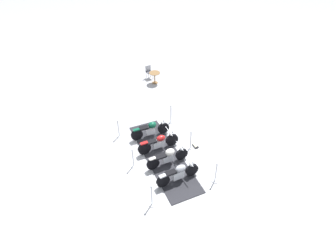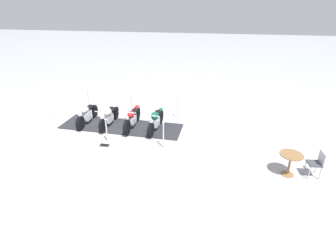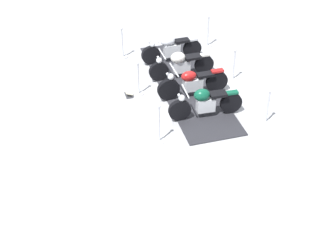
# 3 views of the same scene
# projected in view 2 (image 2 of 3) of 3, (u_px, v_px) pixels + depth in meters

# --- Properties ---
(ground_plane) EXTENTS (80.00, 80.00, 0.00)m
(ground_plane) POSITION_uv_depth(u_px,v_px,m) (121.00, 127.00, 12.03)
(ground_plane) COLOR #B2B2B7
(display_platform) EXTENTS (5.51, 1.76, 0.03)m
(display_platform) POSITION_uv_depth(u_px,v_px,m) (121.00, 126.00, 12.02)
(display_platform) COLOR #28282D
(display_platform) RESTS_ON ground_plane
(motorcycle_chrome) EXTENTS (0.64, 2.02, 0.89)m
(motorcycle_chrome) POSITION_uv_depth(u_px,v_px,m) (87.00, 115.00, 12.14)
(motorcycle_chrome) COLOR black
(motorcycle_chrome) RESTS_ON display_platform
(motorcycle_cream) EXTENTS (0.69, 2.07, 0.90)m
(motorcycle_cream) POSITION_uv_depth(u_px,v_px,m) (109.00, 116.00, 11.91)
(motorcycle_cream) COLOR black
(motorcycle_cream) RESTS_ON display_platform
(motorcycle_maroon) EXTENTS (0.77, 2.12, 0.95)m
(motorcycle_maroon) POSITION_uv_depth(u_px,v_px,m) (132.00, 119.00, 11.72)
(motorcycle_maroon) COLOR black
(motorcycle_maroon) RESTS_ON display_platform
(motorcycle_forest) EXTENTS (0.67, 2.07, 0.90)m
(motorcycle_forest) POSITION_uv_depth(u_px,v_px,m) (156.00, 120.00, 11.49)
(motorcycle_forest) COLOR black
(motorcycle_forest) RESTS_ON display_platform
(stanchion_right_front) EXTENTS (0.31, 0.31, 1.08)m
(stanchion_right_front) POSITION_uv_depth(u_px,v_px,m) (55.00, 129.00, 11.01)
(stanchion_right_front) COLOR silver
(stanchion_right_front) RESTS_ON ground_plane
(stanchion_left_front) EXTENTS (0.32, 0.32, 1.12)m
(stanchion_left_front) POSITION_uv_depth(u_px,v_px,m) (89.00, 104.00, 13.65)
(stanchion_left_front) COLOR silver
(stanchion_left_front) RESTS_ON ground_plane
(stanchion_right_mid) EXTENTS (0.28, 0.28, 1.05)m
(stanchion_right_mid) POSITION_uv_depth(u_px,v_px,m) (107.00, 134.00, 10.55)
(stanchion_right_mid) COLOR silver
(stanchion_right_mid) RESTS_ON ground_plane
(stanchion_left_mid) EXTENTS (0.31, 0.31, 1.05)m
(stanchion_left_mid) POSITION_uv_depth(u_px,v_px,m) (132.00, 108.00, 13.21)
(stanchion_left_mid) COLOR silver
(stanchion_left_mid) RESTS_ON ground_plane
(stanchion_right_rear) EXTENTS (0.32, 0.32, 1.13)m
(stanchion_right_rear) POSITION_uv_depth(u_px,v_px,m) (163.00, 140.00, 10.10)
(stanchion_right_rear) COLOR silver
(stanchion_right_rear) RESTS_ON ground_plane
(stanchion_left_rear) EXTENTS (0.31, 0.31, 1.04)m
(stanchion_left_rear) POSITION_uv_depth(u_px,v_px,m) (177.00, 112.00, 12.76)
(stanchion_left_rear) COLOR silver
(stanchion_left_rear) RESTS_ON ground_plane
(info_placard) EXTENTS (0.37, 0.23, 0.18)m
(info_placard) POSITION_uv_depth(u_px,v_px,m) (105.00, 144.00, 10.41)
(info_placard) COLOR #333338
(info_placard) RESTS_ON ground_plane
(cafe_table) EXTENTS (0.72, 0.72, 0.77)m
(cafe_table) POSITION_uv_depth(u_px,v_px,m) (290.00, 160.00, 8.45)
(cafe_table) COLOR olive
(cafe_table) RESTS_ON ground_plane
(cafe_chair_near_table) EXTENTS (0.43, 0.43, 0.90)m
(cafe_chair_near_table) POSITION_uv_depth(u_px,v_px,m) (317.00, 162.00, 8.40)
(cafe_chair_near_table) COLOR #B7B7BC
(cafe_chair_near_table) RESTS_ON ground_plane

